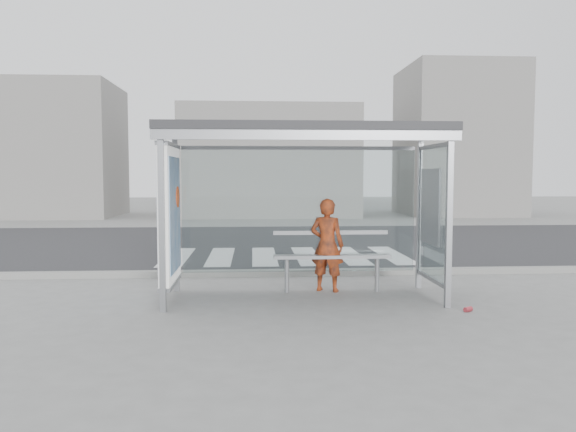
% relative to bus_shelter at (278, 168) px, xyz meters
% --- Properties ---
extents(ground, '(80.00, 80.00, 0.00)m').
position_rel_bus_shelter_xyz_m(ground, '(0.37, -0.06, -1.98)').
color(ground, slate).
rests_on(ground, ground).
extents(road, '(30.00, 10.00, 0.01)m').
position_rel_bus_shelter_xyz_m(road, '(0.37, 6.94, -1.98)').
color(road, '#28282B').
rests_on(road, ground).
extents(curb, '(30.00, 0.18, 0.12)m').
position_rel_bus_shelter_xyz_m(curb, '(0.37, 1.89, -1.92)').
color(curb, gray).
rests_on(curb, ground).
extents(crosswalk, '(5.55, 3.00, 0.00)m').
position_rel_bus_shelter_xyz_m(crosswalk, '(0.37, 4.44, -1.98)').
color(crosswalk, silver).
rests_on(crosswalk, ground).
extents(bus_shelter, '(4.25, 1.65, 2.62)m').
position_rel_bus_shelter_xyz_m(bus_shelter, '(0.00, 0.00, 0.00)').
color(bus_shelter, gray).
rests_on(bus_shelter, ground).
extents(building_left, '(6.00, 5.00, 6.00)m').
position_rel_bus_shelter_xyz_m(building_left, '(-9.63, 17.94, 1.02)').
color(building_left, gray).
rests_on(building_left, ground).
extents(building_center, '(8.00, 5.00, 5.00)m').
position_rel_bus_shelter_xyz_m(building_center, '(0.37, 17.94, 0.52)').
color(building_center, gray).
rests_on(building_center, ground).
extents(building_right, '(5.00, 5.00, 7.00)m').
position_rel_bus_shelter_xyz_m(building_right, '(9.37, 17.94, 1.52)').
color(building_right, gray).
rests_on(building_right, ground).
extents(person, '(0.65, 0.55, 1.51)m').
position_rel_bus_shelter_xyz_m(person, '(0.81, 0.47, -1.23)').
color(person, '#BF6D12').
rests_on(person, ground).
extents(bench, '(1.89, 0.33, 0.97)m').
position_rel_bus_shelter_xyz_m(bench, '(0.89, 0.44, -1.41)').
color(bench, gray).
rests_on(bench, ground).
extents(soda_can, '(0.14, 0.13, 0.07)m').
position_rel_bus_shelter_xyz_m(soda_can, '(2.57, -1.03, -1.95)').
color(soda_can, '#D83F4B').
rests_on(soda_can, ground).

